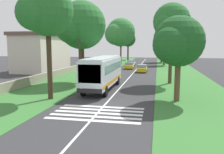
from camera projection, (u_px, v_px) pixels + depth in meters
The scene contains 20 objects.
ground at pixel (104, 106), 19.89m from camera, with size 160.00×160.00×0.00m, color #333335.
grass_verge_left at pixel (74, 78), 36.03m from camera, with size 120.00×8.00×0.04m, color #387533.
grass_verge_right at pixel (185, 82), 32.92m from camera, with size 120.00×8.00×0.04m, color #387533.
centre_line at pixel (127, 80), 34.47m from camera, with size 110.00×0.16×0.01m, color silver.
coach_bus at pixel (103, 71), 27.02m from camera, with size 11.16×2.62×3.73m.
zebra_crossing at pixel (97, 113), 17.68m from camera, with size 4.05×6.80×0.01m.
trailing_car_0 at pixel (142, 69), 44.66m from camera, with size 4.30×1.78×1.43m.
trailing_car_1 at pixel (129, 66), 51.18m from camera, with size 4.30×1.78×1.43m.
trailing_car_2 at pixel (131, 63), 58.03m from camera, with size 4.30×1.78×1.43m.
roadside_tree_left_0 at pixel (81, 27), 31.24m from camera, with size 7.76×6.40×10.89m.
roadside_tree_left_1 at pixel (46, 12), 21.13m from camera, with size 5.47×4.69×10.52m.
roadside_tree_left_2 at pixel (120, 33), 60.97m from camera, with size 9.10×7.54×12.09m.
roadside_tree_left_3 at pixel (128, 40), 81.28m from camera, with size 6.24×5.24×9.80m.
roadside_tree_right_0 at pixel (177, 43), 20.80m from camera, with size 5.70×4.52×7.65m.
roadside_tree_right_1 at pixel (171, 23), 30.48m from camera, with size 5.74×4.78×10.47m.
roadside_tree_right_2 at pixel (162, 43), 69.06m from camera, with size 6.25×5.52×8.65m.
roadside_tree_right_3 at pixel (164, 42), 58.79m from camera, with size 5.79×4.93×8.33m.
utility_pole at pixel (79, 52), 29.03m from camera, with size 0.24×1.40×8.19m.
roadside_wall at pixel (66, 71), 41.46m from camera, with size 70.00×0.40×1.09m, color #9E937F.
roadside_building at pixel (43, 52), 47.05m from camera, with size 14.25×6.90×7.42m.
Camera 1 is at (-18.89, -4.36, 5.07)m, focal length 37.58 mm.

